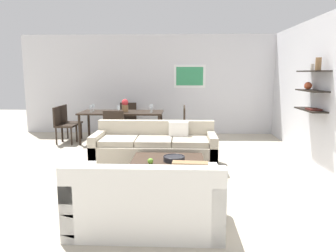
% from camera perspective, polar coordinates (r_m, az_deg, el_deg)
% --- Properties ---
extents(ground_plane, '(18.00, 18.00, 0.00)m').
position_cam_1_polar(ground_plane, '(5.57, -2.83, -7.96)').
color(ground_plane, '#BCB29E').
extents(back_wall_unit, '(8.40, 0.09, 2.70)m').
position_cam_1_polar(back_wall_unit, '(8.83, 1.17, 7.41)').
color(back_wall_unit, silver).
rests_on(back_wall_unit, ground).
extents(right_wall_shelf_unit, '(0.34, 8.20, 2.70)m').
position_cam_1_polar(right_wall_shelf_unit, '(6.42, 25.76, 5.71)').
color(right_wall_shelf_unit, silver).
rests_on(right_wall_shelf_unit, ground).
extents(sofa_beige, '(2.19, 0.90, 0.78)m').
position_cam_1_polar(sofa_beige, '(5.81, -2.33, -4.23)').
color(sofa_beige, '#B2A893').
rests_on(sofa_beige, ground).
extents(loveseat_white, '(1.61, 0.90, 0.78)m').
position_cam_1_polar(loveseat_white, '(3.55, -3.77, -13.28)').
color(loveseat_white, white).
rests_on(loveseat_white, ground).
extents(coffee_table, '(1.08, 1.05, 0.38)m').
position_cam_1_polar(coffee_table, '(4.77, -0.08, -8.55)').
color(coffee_table, '#38281E').
rests_on(coffee_table, ground).
extents(decorative_bowl, '(0.32, 0.32, 0.08)m').
position_cam_1_polar(decorative_bowl, '(4.72, 1.09, -5.81)').
color(decorative_bowl, black).
rests_on(decorative_bowl, coffee_table).
extents(apple_on_coffee_table, '(0.08, 0.08, 0.08)m').
position_cam_1_polar(apple_on_coffee_table, '(4.58, -3.16, -6.30)').
color(apple_on_coffee_table, '#669E2D').
rests_on(apple_on_coffee_table, coffee_table).
extents(dining_table, '(1.98, 0.87, 0.75)m').
position_cam_1_polar(dining_table, '(7.76, -8.28, 2.06)').
color(dining_table, black).
rests_on(dining_table, ground).
extents(dining_chair_left_far, '(0.44, 0.44, 0.88)m').
position_cam_1_polar(dining_chair_left_far, '(8.34, -17.46, 1.01)').
color(dining_chair_left_far, black).
rests_on(dining_chair_left_far, ground).
extents(dining_chair_head, '(0.44, 0.44, 0.88)m').
position_cam_1_polar(dining_chair_head, '(8.61, -7.22, 1.62)').
color(dining_chair_head, black).
rests_on(dining_chair_head, ground).
extents(dining_chair_left_near, '(0.44, 0.44, 0.88)m').
position_cam_1_polar(dining_chair_left_near, '(7.98, -18.40, 0.59)').
color(dining_chair_left_near, black).
rests_on(dining_chair_left_near, ground).
extents(dining_chair_foot, '(0.44, 0.44, 0.88)m').
position_cam_1_polar(dining_chair_foot, '(6.97, -9.50, -0.26)').
color(dining_chair_foot, black).
rests_on(dining_chair_foot, ground).
extents(dining_chair_right_near, '(0.44, 0.44, 0.88)m').
position_cam_1_polar(dining_chair_right_near, '(7.46, 2.06, 0.49)').
color(dining_chair_right_near, black).
rests_on(dining_chair_right_near, ground).
extents(dining_chair_right_far, '(0.44, 0.44, 0.88)m').
position_cam_1_polar(dining_chair_right_far, '(7.85, 2.08, 0.93)').
color(dining_chair_right_far, black).
rests_on(dining_chair_right_far, ground).
extents(wine_glass_right_near, '(0.07, 0.07, 0.17)m').
position_cam_1_polar(wine_glass_right_near, '(7.54, -3.07, 3.40)').
color(wine_glass_right_near, silver).
rests_on(wine_glass_right_near, dining_table).
extents(wine_glass_head, '(0.07, 0.07, 0.18)m').
position_cam_1_polar(wine_glass_head, '(8.11, -7.82, 3.80)').
color(wine_glass_head, silver).
rests_on(wine_glass_head, dining_table).
extents(wine_glass_left_near, '(0.06, 0.06, 0.16)m').
position_cam_1_polar(wine_glass_left_near, '(7.81, -13.66, 3.25)').
color(wine_glass_left_near, silver).
rests_on(wine_glass_left_near, dining_table).
extents(wine_glass_right_far, '(0.06, 0.06, 0.17)m').
position_cam_1_polar(wine_glass_right_far, '(7.75, -2.92, 3.47)').
color(wine_glass_right_far, silver).
rests_on(wine_glass_right_far, dining_table).
extents(wine_glass_left_far, '(0.07, 0.07, 0.17)m').
position_cam_1_polar(wine_glass_left_far, '(8.01, -13.24, 3.47)').
color(wine_glass_left_far, silver).
rests_on(wine_glass_left_far, dining_table).
extents(wine_glass_foot, '(0.06, 0.06, 0.19)m').
position_cam_1_polar(wine_glass_foot, '(7.38, -8.84, 3.22)').
color(wine_glass_foot, silver).
rests_on(wine_glass_foot, dining_table).
extents(centerpiece_vase, '(0.16, 0.16, 0.30)m').
position_cam_1_polar(centerpiece_vase, '(7.70, -7.70, 3.70)').
color(centerpiece_vase, olive).
rests_on(centerpiece_vase, dining_table).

